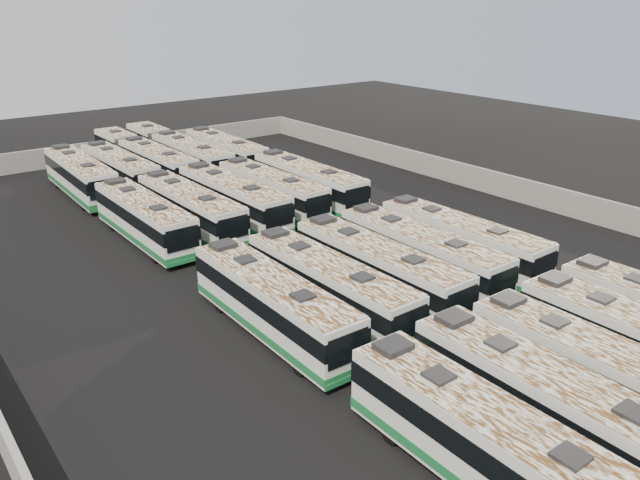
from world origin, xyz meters
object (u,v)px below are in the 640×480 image
Objects in this scene: bus_midfront_center at (378,269)px; bus_midfront_far_right at (461,241)px; bus_midback_left at (190,209)px; bus_midback_far_right at (308,183)px; bus_front_center at (607,379)px; bus_midback_center at (233,199)px; bus_midfront_left at (329,286)px; bus_back_left at (120,170)px; bus_front_far_left at (494,448)px; bus_front_left at (555,409)px; bus_midback_right at (272,191)px; bus_midback_far_left at (144,218)px; bus_midfront_right at (420,254)px; bus_back_far_left at (80,176)px; bus_back_far_right at (226,153)px; bus_midfront_far_left at (273,303)px; bus_back_right at (177,151)px; bus_back_center at (143,157)px.

bus_midfront_center is 7.63m from bus_midfront_far_right.
bus_midback_far_right reaches higher than bus_midback_left.
bus_midback_center is at bearing 90.47° from bus_front_center.
bus_midfront_left is 32.02m from bus_back_left.
bus_front_far_left is at bearing 179.24° from bus_front_center.
bus_midback_right is at bearing 77.91° from bus_front_left.
bus_midback_far_left is at bearing 130.11° from bus_midfront_far_right.
bus_front_center is 46.85m from bus_back_left.
bus_front_far_left is 18.56m from bus_midfront_right.
bus_back_far_left is at bearing 136.47° from bus_midback_far_right.
bus_back_far_left is at bearing 96.23° from bus_midfront_left.
bus_midback_far_right reaches higher than bus_midback_far_left.
bus_front_far_left is at bearing -179.45° from bus_front_left.
bus_midback_center is 7.62m from bus_midback_far_right.
bus_midfront_right is at bearing -95.79° from bus_back_far_right.
bus_back_far_left reaches higher than bus_midfront_center.
bus_front_center is 0.97× the size of bus_midback_far_right.
bus_midback_center is at bearing 77.17° from bus_midfront_left.
bus_front_center reaches higher than bus_midback_right.
bus_midfront_far_right is at bearing -79.30° from bus_midback_right.
bus_midfront_right is (3.83, 0.15, -0.01)m from bus_midfront_center.
bus_midfront_far_left reaches higher than bus_midfront_far_right.
bus_midfront_left is at bearing 179.72° from bus_midfront_center.
bus_midback_far_right reaches higher than bus_midback_center.
bus_back_far_left is (0.05, 46.53, 0.02)m from bus_front_far_left.
bus_midfront_far_right is at bearing -0.27° from bus_midfront_left.
bus_midback_left is at bearing 91.49° from bus_front_left.
bus_front_left is 0.65× the size of bus_back_right.
bus_midback_left is at bearing -102.72° from bus_back_center.
bus_back_center is (-7.68, 18.11, -0.08)m from bus_midback_far_right.
bus_back_right is (7.59, 35.70, 0.04)m from bus_midfront_left.
bus_front_far_left is at bearing -107.10° from bus_back_far_right.
bus_midback_center is 3.88m from bus_midback_right.
bus_front_left reaches higher than bus_back_far_right.
bus_front_left is 1.02× the size of bus_midback_left.
bus_midback_far_right reaches higher than bus_back_center.
bus_midback_center is 0.99× the size of bus_midback_far_right.
bus_midfront_center reaches higher than bus_midback_right.
bus_front_center is at bearing -104.23° from bus_midfront_right.
bus_back_far_left is at bearing -162.01° from bus_back_right.
bus_midback_left is 7.77m from bus_midback_right.
bus_midback_far_left is 0.96× the size of bus_midback_far_right.
bus_front_left reaches higher than bus_back_center.
bus_back_far_left is (-7.57, 14.59, 0.00)m from bus_midback_center.
bus_back_far_left is at bearing 91.01° from bus_midfront_far_left.
bus_front_left is at bearing -98.51° from bus_back_right.
bus_front_far_left is 1.02× the size of bus_midfront_right.
bus_midback_right is 16.38m from bus_back_left.
bus_midback_far_left is 0.97× the size of bus_back_far_left.
bus_midback_far_right reaches higher than bus_midfront_center.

